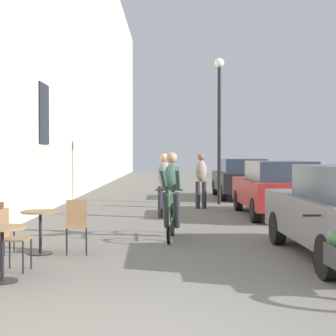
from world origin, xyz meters
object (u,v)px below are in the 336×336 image
at_px(cafe_table_near, 1,242).
at_px(parked_car_third, 240,178).
at_px(cyclist_on_bicycle, 171,197).
at_px(cafe_chair_near_toward_wall, 10,235).
at_px(cafe_table_mid, 40,223).
at_px(parked_car_second, 275,188).
at_px(cafe_chair_mid_toward_wall, 76,223).
at_px(pedestrian_near, 164,182).
at_px(street_lamp, 219,112).
at_px(pedestrian_mid, 200,177).

height_order(cafe_table_near, parked_car_third, parked_car_third).
bearing_deg(cyclist_on_bicycle, cafe_chair_near_toward_wall, -127.58).
bearing_deg(cafe_table_mid, cafe_chair_near_toward_wall, -94.73).
bearing_deg(parked_car_second, parked_car_third, 91.42).
distance_m(cafe_table_near, cyclist_on_bicycle, 4.28).
height_order(cafe_chair_mid_toward_wall, parked_car_third, parked_car_third).
bearing_deg(cyclist_on_bicycle, pedestrian_near, 92.87).
relative_size(cafe_table_near, cafe_chair_near_toward_wall, 0.81).
xyz_separation_m(pedestrian_near, street_lamp, (1.82, 3.94, 2.15)).
height_order(cafe_chair_near_toward_wall, parked_car_second, parked_car_second).
bearing_deg(cafe_chair_near_toward_wall, street_lamp, 68.89).
distance_m(pedestrian_near, pedestrian_mid, 2.69).
xyz_separation_m(cafe_chair_near_toward_wall, parked_car_second, (5.15, 6.66, 0.26)).
distance_m(pedestrian_near, parked_car_second, 3.03).
bearing_deg(cafe_table_near, street_lamp, 70.39).
distance_m(cafe_chair_near_toward_wall, cafe_table_mid, 1.30).
bearing_deg(cafe_table_mid, cafe_chair_mid_toward_wall, 7.21).
bearing_deg(cyclist_on_bicycle, cafe_table_near, -121.51).
relative_size(cafe_chair_mid_toward_wall, pedestrian_mid, 0.52).
bearing_deg(cyclist_on_bicycle, parked_car_third, 74.38).
bearing_deg(street_lamp, cafe_chair_near_toward_wall, -111.11).
bearing_deg(cafe_chair_near_toward_wall, parked_car_third, 68.40).
xyz_separation_m(cafe_table_near, pedestrian_near, (2.07, 6.97, 0.43)).
bearing_deg(cafe_table_mid, cafe_table_near, -90.92).
relative_size(pedestrian_near, parked_car_second, 0.40).
bearing_deg(parked_car_third, pedestrian_mid, -114.31).
bearing_deg(cafe_table_near, parked_car_second, 55.22).
xyz_separation_m(cafe_chair_mid_toward_wall, parked_car_second, (4.45, 5.29, 0.26)).
relative_size(cyclist_on_bicycle, street_lamp, 0.36).
height_order(cafe_table_mid, parked_car_second, parked_car_second).
xyz_separation_m(cafe_table_mid, cyclist_on_bicycle, (2.20, 1.71, 0.29)).
distance_m(pedestrian_mid, parked_car_third, 4.23).
distance_m(cafe_table_near, pedestrian_mid, 9.95).
xyz_separation_m(cafe_table_mid, street_lamp, (3.86, 8.97, 2.59)).
distance_m(cafe_chair_mid_toward_wall, cyclist_on_bicycle, 2.31).
bearing_deg(parked_car_second, cafe_table_near, -124.78).
height_order(pedestrian_near, parked_car_third, pedestrian_near).
bearing_deg(cafe_chair_near_toward_wall, parked_car_second, 52.31).
xyz_separation_m(cafe_chair_near_toward_wall, cafe_table_mid, (0.11, 1.29, 0.00)).
xyz_separation_m(cafe_chair_mid_toward_wall, street_lamp, (3.26, 8.90, 2.59)).
bearing_deg(pedestrian_near, cafe_chair_near_toward_wall, -108.70).
bearing_deg(pedestrian_mid, street_lamp, 64.80).
xyz_separation_m(cyclist_on_bicycle, parked_car_third, (2.69, 9.63, -0.03)).
bearing_deg(pedestrian_mid, cafe_chair_near_toward_wall, -110.38).
height_order(cafe_table_near, pedestrian_mid, pedestrian_mid).
relative_size(pedestrian_mid, parked_car_third, 0.40).
bearing_deg(parked_car_third, pedestrian_near, -114.40).
bearing_deg(cafe_table_mid, cyclist_on_bicycle, 37.78).
xyz_separation_m(parked_car_second, parked_car_third, (-0.15, 5.97, 0.01)).
bearing_deg(street_lamp, parked_car_third, 66.27).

